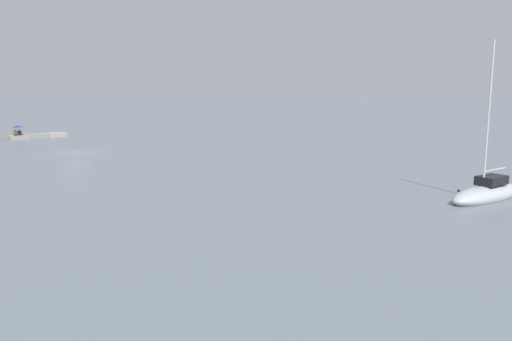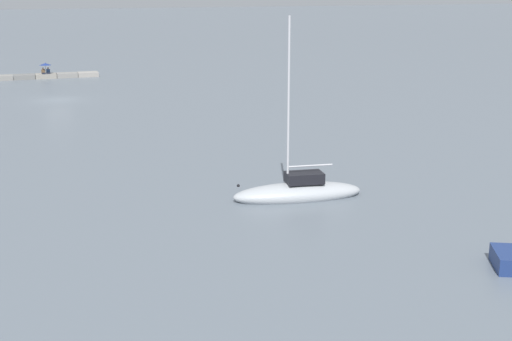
% 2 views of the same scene
% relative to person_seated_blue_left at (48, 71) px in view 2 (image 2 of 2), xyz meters
% --- Properties ---
extents(ground_plane, '(500.00, 500.00, 0.00)m').
position_rel_person_seated_blue_left_xyz_m(ground_plane, '(0.32, 17.23, -0.77)').
color(ground_plane, slate).
extents(seawall_pier, '(11.97, 1.80, 0.52)m').
position_rel_person_seated_blue_left_xyz_m(seawall_pier, '(0.32, -0.03, -0.51)').
color(seawall_pier, gray).
rests_on(seawall_pier, ground_plane).
extents(person_seated_blue_left, '(0.43, 0.63, 0.73)m').
position_rel_person_seated_blue_left_xyz_m(person_seated_blue_left, '(0.00, 0.00, 0.00)').
color(person_seated_blue_left, '#1E2333').
rests_on(person_seated_blue_left, seawall_pier).
extents(person_seated_brown_right, '(0.43, 0.63, 0.73)m').
position_rel_person_seated_blue_left_xyz_m(person_seated_brown_right, '(0.56, 0.14, 0.00)').
color(person_seated_brown_right, '#1E2333').
rests_on(person_seated_brown_right, seawall_pier).
extents(umbrella_open_navy, '(1.34, 1.34, 1.29)m').
position_rel_person_seated_blue_left_xyz_m(umbrella_open_navy, '(0.29, 0.05, 0.86)').
color(umbrella_open_navy, black).
rests_on(umbrella_open_navy, seawall_pier).
extents(sailboat_grey_near, '(6.96, 2.69, 9.59)m').
position_rel_person_seated_blue_left_xyz_m(sailboat_grey_near, '(-8.77, 54.41, -0.43)').
color(sailboat_grey_near, '#ADB2B7').
rests_on(sailboat_grey_near, ground_plane).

